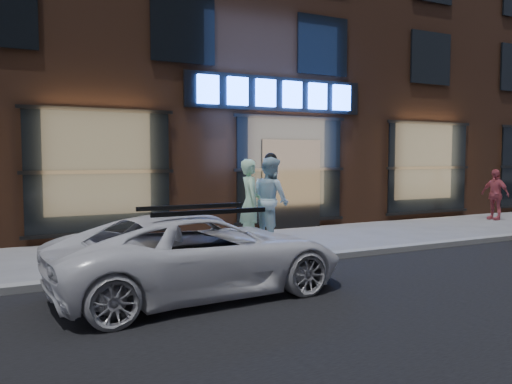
% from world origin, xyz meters
% --- Properties ---
extents(ground, '(90.00, 90.00, 0.00)m').
position_xyz_m(ground, '(0.00, 0.00, 0.00)').
color(ground, slate).
rests_on(ground, ground).
extents(curb, '(60.00, 0.25, 0.12)m').
position_xyz_m(curb, '(0.00, 0.00, 0.06)').
color(curb, gray).
rests_on(curb, ground).
extents(storefront_building, '(30.20, 8.28, 10.30)m').
position_xyz_m(storefront_building, '(-0.00, 7.99, 5.15)').
color(storefront_building, '#54301E').
rests_on(storefront_building, ground).
extents(man_bowtie, '(0.62, 0.78, 1.89)m').
position_xyz_m(man_bowtie, '(-2.13, 2.03, 0.94)').
color(man_bowtie, '#C2FFD0').
rests_on(man_bowtie, ground).
extents(man_cap, '(0.80, 1.00, 1.94)m').
position_xyz_m(man_cap, '(-1.55, 2.16, 0.97)').
color(man_cap, silver).
rests_on(man_cap, ground).
extents(passerby, '(0.45, 0.94, 1.56)m').
position_xyz_m(passerby, '(6.59, 2.75, 0.78)').
color(passerby, '#BF4E58').
rests_on(passerby, ground).
extents(white_suv, '(4.29, 2.23, 1.16)m').
position_xyz_m(white_suv, '(-4.45, -1.23, 0.58)').
color(white_suv, white).
rests_on(white_suv, ground).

